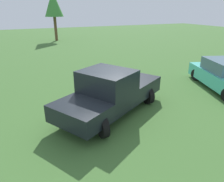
# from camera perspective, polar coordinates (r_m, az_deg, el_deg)

# --- Properties ---
(ground_plane) EXTENTS (80.00, 80.00, 0.00)m
(ground_plane) POSITION_cam_1_polar(r_m,az_deg,el_deg) (8.25, -1.83, -6.60)
(ground_plane) COLOR #3D662D
(pickup_truck) EXTENTS (4.06, 5.22, 1.78)m
(pickup_truck) POSITION_cam_1_polar(r_m,az_deg,el_deg) (8.05, -0.54, -0.19)
(pickup_truck) COLOR black
(pickup_truck) RESTS_ON ground_plane
(tree_far_center) EXTENTS (2.23, 2.23, 5.88)m
(tree_far_center) POSITION_cam_1_polar(r_m,az_deg,el_deg) (28.40, -15.60, 21.72)
(tree_far_center) COLOR brown
(tree_far_center) RESTS_ON ground_plane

